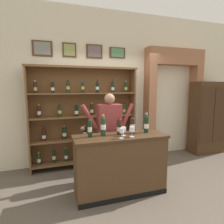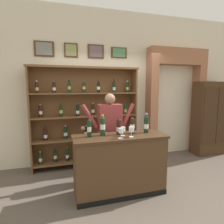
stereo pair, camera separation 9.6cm
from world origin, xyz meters
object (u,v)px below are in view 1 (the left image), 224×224
(tasting_counter, at_px, (120,164))
(tasting_bottle_bianco, at_px, (103,125))
(wine_shelf, at_px, (84,115))
(side_cabinet, at_px, (207,118))
(tasting_bottle_riserva, at_px, (146,123))
(tasting_bottle_super_tuscan, at_px, (90,127))
(tasting_bottle_grappa, at_px, (132,125))
(shopkeeper, at_px, (109,126))
(wine_glass_center, at_px, (123,129))
(tasting_bottle_rosso, at_px, (119,126))
(wine_glass_right, at_px, (132,130))
(wine_glass_spare, at_px, (122,131))

(tasting_counter, xyz_separation_m, tasting_bottle_bianco, (-0.26, 0.09, 0.65))
(wine_shelf, relative_size, side_cabinet, 1.23)
(tasting_counter, relative_size, tasting_bottle_riserva, 4.48)
(tasting_bottle_super_tuscan, distance_m, tasting_bottle_grappa, 0.72)
(side_cabinet, xyz_separation_m, tasting_counter, (-2.86, -1.15, -0.45))
(shopkeeper, bearing_deg, wine_glass_center, -86.35)
(tasting_bottle_rosso, bearing_deg, wine_glass_right, -57.74)
(tasting_bottle_grappa, height_order, wine_glass_right, tasting_bottle_grappa)
(wine_shelf, distance_m, tasting_bottle_riserva, 1.49)
(side_cabinet, xyz_separation_m, tasting_bottle_super_tuscan, (-3.34, -1.08, 0.18))
(tasting_bottle_super_tuscan, bearing_deg, tasting_bottle_rosso, 1.94)
(tasting_bottle_grappa, xyz_separation_m, wine_glass_center, (-0.21, -0.12, -0.04))
(tasting_bottle_riserva, relative_size, wine_glass_right, 2.09)
(shopkeeper, relative_size, tasting_bottle_rosso, 5.70)
(tasting_bottle_bianco, bearing_deg, tasting_bottle_riserva, -2.15)
(side_cabinet, height_order, tasting_bottle_rosso, side_cabinet)
(wine_shelf, xyz_separation_m, wine_glass_center, (0.40, -1.31, -0.05))
(tasting_bottle_bianco, xyz_separation_m, wine_glass_center, (0.30, -0.12, -0.06))
(shopkeeper, distance_m, wine_glass_spare, 0.76)
(side_cabinet, distance_m, tasting_bottle_super_tuscan, 3.52)
(side_cabinet, relative_size, wine_glass_center, 13.12)
(tasting_bottle_rosso, relative_size, wine_glass_right, 1.78)
(tasting_bottle_rosso, height_order, tasting_bottle_riserva, tasting_bottle_riserva)
(shopkeeper, xyz_separation_m, tasting_bottle_super_tuscan, (-0.48, -0.53, 0.12))
(tasting_bottle_riserva, bearing_deg, tasting_bottle_rosso, 177.78)
(tasting_counter, distance_m, shopkeeper, 0.78)
(tasting_bottle_grappa, xyz_separation_m, wine_glass_right, (-0.10, -0.22, -0.04))
(tasting_bottle_rosso, bearing_deg, tasting_bottle_riserva, -2.22)
(wine_glass_center, distance_m, wine_glass_spare, 0.16)
(wine_glass_center, bearing_deg, tasting_bottle_bianco, 158.27)
(tasting_bottle_grappa, bearing_deg, tasting_bottle_super_tuscan, -177.89)
(tasting_bottle_super_tuscan, relative_size, wine_glass_right, 1.89)
(tasting_bottle_super_tuscan, height_order, wine_glass_spare, tasting_bottle_super_tuscan)
(tasting_bottle_grappa, relative_size, wine_glass_spare, 2.00)
(tasting_bottle_grappa, distance_m, wine_glass_spare, 0.38)
(shopkeeper, distance_m, tasting_bottle_riserva, 0.73)
(tasting_bottle_bianco, xyz_separation_m, tasting_bottle_rosso, (0.27, -0.01, -0.03))
(shopkeeper, xyz_separation_m, tasting_bottle_grappa, (0.25, -0.50, 0.11))
(tasting_bottle_riserva, bearing_deg, tasting_bottle_super_tuscan, 179.87)
(tasting_bottle_rosso, distance_m, tasting_bottle_grappa, 0.24)
(side_cabinet, height_order, tasting_bottle_riserva, side_cabinet)
(tasting_bottle_bianco, bearing_deg, tasting_bottle_rosso, -2.02)
(wine_glass_spare, bearing_deg, tasting_counter, 77.12)
(tasting_bottle_super_tuscan, relative_size, tasting_bottle_grappa, 0.97)
(tasting_counter, relative_size, wine_glass_spare, 9.55)
(tasting_bottle_rosso, distance_m, wine_glass_spare, 0.25)
(side_cabinet, bearing_deg, wine_shelf, 177.59)
(tasting_bottle_bianco, relative_size, wine_glass_right, 2.10)
(tasting_bottle_grappa, distance_m, wine_glass_center, 0.24)
(wine_shelf, height_order, wine_glass_right, wine_shelf)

